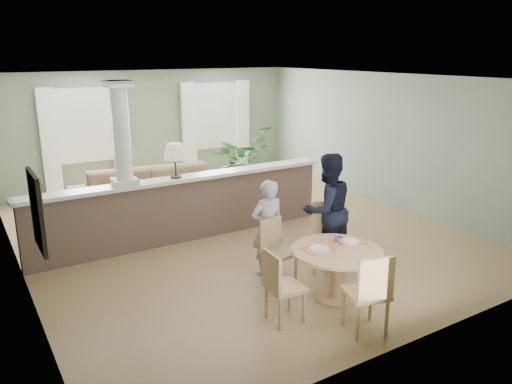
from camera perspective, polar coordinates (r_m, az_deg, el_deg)
ground at (r=8.89m, az=-2.05°, el=-4.71°), size 8.00×8.00×0.00m
room_shell at (r=8.96m, az=-4.33°, el=7.41°), size 7.02×8.02×2.71m
pony_wall at (r=8.42m, az=-8.61°, el=-0.98°), size 5.32×0.38×2.70m
sofa at (r=9.85m, az=-11.58°, el=-0.20°), size 3.24×1.65×0.90m
houseplant at (r=10.78m, az=-1.56°, el=3.46°), size 1.92×1.90×1.62m
dining_table at (r=6.48m, az=9.17°, el=-7.64°), size 1.16×1.16×0.79m
chair_far_boy at (r=6.95m, az=2.27°, el=-6.36°), size 0.47×0.47×0.89m
chair_far_man at (r=7.39m, az=8.13°, el=-4.67°), size 0.63×0.63×1.00m
chair_near at (r=5.79m, az=12.84°, el=-10.97°), size 0.55×0.55×0.99m
chair_side at (r=5.93m, az=2.77°, el=-10.44°), size 0.43×0.43×0.90m
child_person at (r=7.10m, az=1.31°, el=-4.09°), size 0.53×0.36×1.40m
man_person at (r=7.45m, az=8.12°, el=-2.03°), size 0.84×0.66×1.70m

